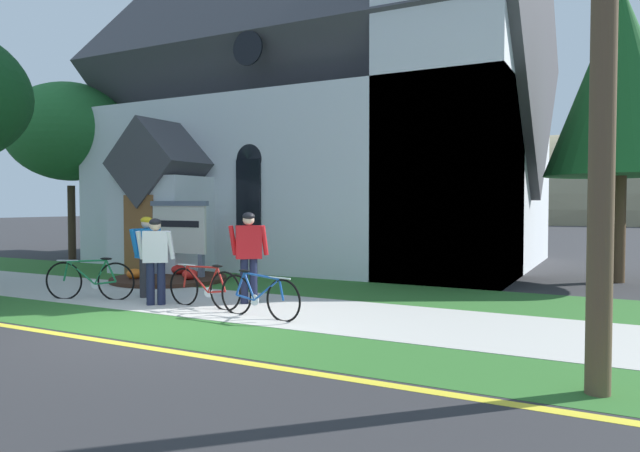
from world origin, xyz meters
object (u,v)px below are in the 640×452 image
Objects in this scene: church_sign at (179,230)px; bicycle_yellow at (259,296)px; bicycle_orange at (90,280)px; cyclist_in_red_jersey at (156,255)px; cyclist_in_green_jersey at (147,251)px; yard_deciduous_tree at (70,132)px; bicycle_white at (204,287)px; cyclist_in_yellow_jersey at (249,250)px; roadside_conifer at (620,82)px.

church_sign is 1.14× the size of bicycle_yellow.
bicycle_orange is 1.68m from cyclist_in_red_jersey.
cyclist_in_green_jersey is 0.27× the size of yard_deciduous_tree.
yard_deciduous_tree is at bearing 160.89° from church_sign.
bicycle_white is (3.08, -2.83, -0.87)m from church_sign.
yard_deciduous_tree reaches higher than cyclist_in_red_jersey.
cyclist_in_yellow_jersey is at bearing 19.07° from bicycle_orange.
church_sign is 1.14× the size of bicycle_white.
bicycle_white is 1.00× the size of bicycle_yellow.
bicycle_white reaches higher than bicycle_yellow.
bicycle_orange is (-2.54, -0.33, 0.02)m from bicycle_white.
roadside_conifer is 1.18× the size of yard_deciduous_tree.
cyclist_in_green_jersey is 1.01m from cyclist_in_red_jersey.
church_sign reaches higher than cyclist_in_yellow_jersey.
cyclist_in_yellow_jersey is (-0.90, 1.01, 0.65)m from bicycle_yellow.
church_sign is 3.73m from cyclist_in_red_jersey.
church_sign is 4.27m from bicycle_white.
roadside_conifer reaches higher than bicycle_yellow.
roadside_conifer reaches higher than cyclist_in_red_jersey.
bicycle_orange is at bearing -175.81° from cyclist_in_red_jersey.
bicycle_yellow is 13.09m from yard_deciduous_tree.
roadside_conifer reaches higher than church_sign.
yard_deciduous_tree reaches higher than bicycle_white.
roadside_conifer is (9.61, 4.41, 3.51)m from church_sign.
cyclist_in_green_jersey is at bearing -171.94° from cyclist_in_yellow_jersey.
cyclist_in_green_jersey is (0.78, 0.73, 0.55)m from bicycle_orange.
roadside_conifer is (9.07, 7.58, 4.36)m from bicycle_orange.
yard_deciduous_tree is at bearing 153.98° from bicycle_yellow.
roadside_conifer is at bearing 39.57° from cyclist_in_green_jersey.
cyclist_in_yellow_jersey is 9.66m from roadside_conifer.
cyclist_in_yellow_jersey is 11.72m from yard_deciduous_tree.
cyclist_in_yellow_jersey is 1.07× the size of cyclist_in_red_jersey.
bicycle_orange reaches higher than bicycle_yellow.
cyclist_in_yellow_jersey is 0.24× the size of roadside_conifer.
bicycle_orange is at bearing -140.12° from roadside_conifer.
church_sign is 1.14× the size of bicycle_orange.
church_sign is 1.20× the size of cyclist_in_green_jersey.
bicycle_yellow is at bearing -124.36° from roadside_conifer.
cyclist_in_yellow_jersey is (2.24, 0.32, 0.07)m from cyclist_in_green_jersey.
cyclist_in_yellow_jersey reaches higher than bicycle_orange.
cyclist_in_yellow_jersey is at bearing 56.24° from bicycle_white.
cyclist_in_green_jersey is 0.94× the size of cyclist_in_yellow_jersey.
roadside_conifer is at bearing 55.64° from bicycle_yellow.
yard_deciduous_tree is at bearing 148.80° from cyclist_in_red_jersey.
roadside_conifer is (6.05, 6.53, 3.74)m from cyclist_in_yellow_jersey.
yard_deciduous_tree reaches higher than cyclist_in_green_jersey.
roadside_conifer is at bearing 44.93° from cyclist_in_red_jersey.
bicycle_orange is 3.25m from cyclist_in_yellow_jersey.
bicycle_orange is 0.29× the size of yard_deciduous_tree.
cyclist_in_yellow_jersey reaches higher than bicycle_yellow.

